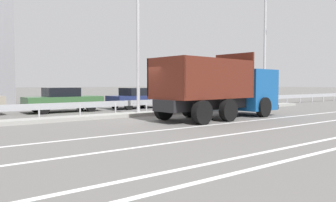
{
  "coord_description": "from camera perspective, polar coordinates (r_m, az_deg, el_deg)",
  "views": [
    {
      "loc": [
        -8.78,
        -12.89,
        1.74
      ],
      "look_at": [
        1.4,
        0.6,
        0.86
      ],
      "focal_mm": 35.0,
      "sensor_mm": 36.0,
      "label": 1
    }
  ],
  "objects": [
    {
      "name": "lane_strip_1",
      "position": [
        14.31,
        20.44,
        -4.18
      ],
      "size": [
        55.19,
        0.16,
        0.01
      ],
      "primitive_type": "cube",
      "color": "silver",
      "rests_on": "ground_plane"
    },
    {
      "name": "dump_truck",
      "position": [
        17.58,
        10.8,
        1.45
      ],
      "size": [
        7.64,
        3.28,
        3.35
      ],
      "rotation": [
        0.0,
        0.0,
        -1.49
      ],
      "color": "#144C8C",
      "rests_on": "ground_plane"
    },
    {
      "name": "median_guardrail",
      "position": [
        18.82,
        -9.13,
        -0.61
      ],
      "size": [
        55.19,
        0.09,
        0.78
      ],
      "color": "#9EA0A5",
      "rests_on": "ground_plane"
    },
    {
      "name": "street_lamp_2",
      "position": [
        18.33,
        -5.06,
        15.23
      ],
      "size": [
        0.71,
        2.08,
        10.31
      ],
      "color": "#ADADB2",
      "rests_on": "ground_plane"
    },
    {
      "name": "ground_plane",
      "position": [
        15.7,
        -2.75,
        -3.38
      ],
      "size": [
        320.0,
        320.0,
        0.0
      ],
      "primitive_type": "plane",
      "color": "#605E5B"
    },
    {
      "name": "median_island",
      "position": [
        17.7,
        -7.11,
        -2.39
      ],
      "size": [
        30.36,
        1.1,
        0.18
      ],
      "primitive_type": "cube",
      "color": "gray",
      "rests_on": "ground_plane"
    },
    {
      "name": "parked_car_5",
      "position": [
        27.2,
        5.27,
        1.01
      ],
      "size": [
        4.1,
        2.05,
        1.64
      ],
      "rotation": [
        0.0,
        0.0,
        1.62
      ],
      "color": "#A3A3A8",
      "rests_on": "ground_plane"
    },
    {
      "name": "parked_car_4",
      "position": [
        23.41,
        -5.67,
        0.5
      ],
      "size": [
        3.99,
        2.14,
        1.46
      ],
      "rotation": [
        0.0,
        0.0,
        -1.51
      ],
      "color": "navy",
      "rests_on": "ground_plane"
    },
    {
      "name": "parked_car_6",
      "position": [
        31.22,
        13.15,
        1.14
      ],
      "size": [
        4.12,
        2.17,
        1.54
      ],
      "rotation": [
        0.0,
        0.0,
        1.62
      ],
      "color": "navy",
      "rests_on": "ground_plane"
    },
    {
      "name": "median_road_sign",
      "position": [
        22.38,
        9.89,
        1.64
      ],
      "size": [
        0.73,
        0.16,
        2.33
      ],
      "color": "white",
      "rests_on": "ground_plane"
    },
    {
      "name": "parked_car_3",
      "position": [
        21.26,
        -17.81,
        0.19
      ],
      "size": [
        4.63,
        1.92,
        1.51
      ],
      "rotation": [
        0.0,
        0.0,
        -1.56
      ],
      "color": "#335B33",
      "rests_on": "ground_plane"
    },
    {
      "name": "street_lamp_3",
      "position": [
        25.66,
        16.87,
        9.54
      ],
      "size": [
        0.71,
        2.35,
        8.45
      ],
      "color": "#ADADB2",
      "rests_on": "ground_plane"
    },
    {
      "name": "lane_strip_0",
      "position": [
        15.65,
        13.35,
        -3.47
      ],
      "size": [
        55.19,
        0.16,
        0.01
      ],
      "primitive_type": "cube",
      "color": "silver",
      "rests_on": "ground_plane"
    }
  ]
}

